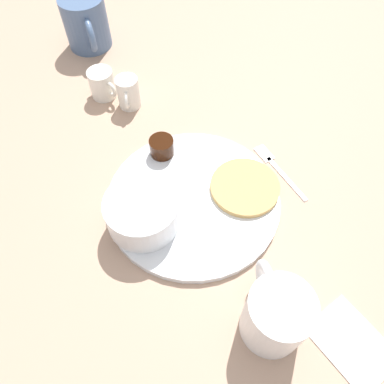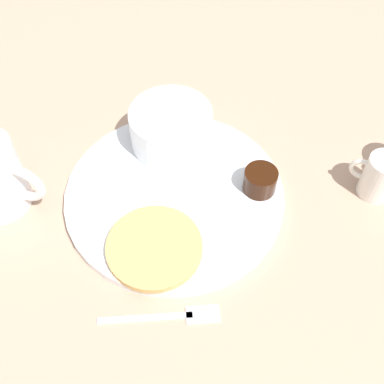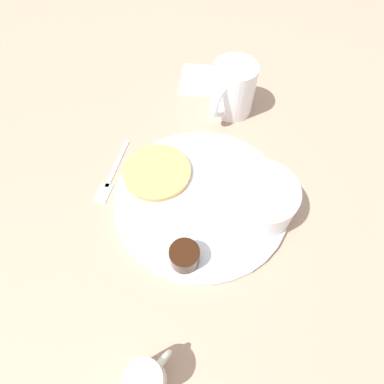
% 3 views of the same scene
% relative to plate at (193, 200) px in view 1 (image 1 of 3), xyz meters
% --- Properties ---
extents(ground_plane, '(4.00, 4.00, 0.00)m').
position_rel_plate_xyz_m(ground_plane, '(0.00, 0.00, -0.01)').
color(ground_plane, tan).
extents(plate, '(0.27, 0.27, 0.01)m').
position_rel_plate_xyz_m(plate, '(0.00, 0.00, 0.00)').
color(plate, white).
rests_on(plate, ground_plane).
extents(pancake_stack, '(0.11, 0.11, 0.01)m').
position_rel_plate_xyz_m(pancake_stack, '(-0.04, -0.08, 0.01)').
color(pancake_stack, tan).
rests_on(pancake_stack, plate).
extents(bowl, '(0.11, 0.11, 0.05)m').
position_rel_plate_xyz_m(bowl, '(0.01, 0.08, 0.03)').
color(bowl, white).
rests_on(bowl, plate).
extents(syrup_cup, '(0.04, 0.04, 0.03)m').
position_rel_plate_xyz_m(syrup_cup, '(0.11, -0.02, 0.02)').
color(syrup_cup, black).
rests_on(syrup_cup, plate).
extents(butter_ramekin, '(0.05, 0.05, 0.04)m').
position_rel_plate_xyz_m(butter_ramekin, '(0.03, 0.10, 0.02)').
color(butter_ramekin, white).
rests_on(butter_ramekin, plate).
extents(coffee_mug, '(0.11, 0.08, 0.09)m').
position_rel_plate_xyz_m(coffee_mug, '(-0.21, 0.04, 0.04)').
color(coffee_mug, white).
rests_on(coffee_mug, ground_plane).
extents(creamer_pitcher_near, '(0.05, 0.05, 0.06)m').
position_rel_plate_xyz_m(creamer_pitcher_near, '(0.25, -0.04, 0.03)').
color(creamer_pitcher_near, white).
rests_on(creamer_pitcher_near, ground_plane).
extents(creamer_pitcher_far, '(0.07, 0.05, 0.06)m').
position_rel_plate_xyz_m(creamer_pitcher_far, '(0.30, -0.02, 0.02)').
color(creamer_pitcher_far, white).
rests_on(creamer_pitcher_far, ground_plane).
extents(fork, '(0.13, 0.03, 0.00)m').
position_rel_plate_xyz_m(fork, '(-0.03, -0.15, -0.00)').
color(fork, silver).
rests_on(fork, ground_plane).
extents(napkin, '(0.10, 0.08, 0.00)m').
position_rel_plate_xyz_m(napkin, '(-0.30, -0.02, -0.00)').
color(napkin, white).
rests_on(napkin, ground_plane).
extents(second_mug, '(0.13, 0.09, 0.10)m').
position_rel_plate_xyz_m(second_mug, '(0.46, -0.08, 0.05)').
color(second_mug, slate).
rests_on(second_mug, ground_plane).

